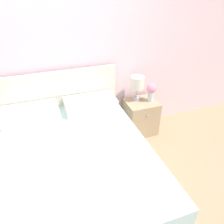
# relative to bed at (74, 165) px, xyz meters

# --- Properties ---
(ground_plane) EXTENTS (12.00, 12.00, 0.00)m
(ground_plane) POSITION_rel_bed_xyz_m (0.00, 0.92, -0.31)
(ground_plane) COLOR tan
(wall_back) EXTENTS (8.00, 0.06, 2.60)m
(wall_back) POSITION_rel_bed_xyz_m (0.00, 0.99, 0.99)
(wall_back) COLOR silver
(wall_back) RESTS_ON ground_plane
(bed) EXTENTS (1.58, 1.97, 1.06)m
(bed) POSITION_rel_bed_xyz_m (0.00, 0.00, 0.00)
(bed) COLOR white
(bed) RESTS_ON ground_plane
(nightstand) EXTENTS (0.45, 0.42, 0.52)m
(nightstand) POSITION_rel_bed_xyz_m (1.14, 0.70, -0.05)
(nightstand) COLOR tan
(nightstand) RESTS_ON ground_plane
(table_lamp) EXTENTS (0.19, 0.19, 0.36)m
(table_lamp) POSITION_rel_bed_xyz_m (1.08, 0.78, 0.47)
(table_lamp) COLOR #A8B2BC
(table_lamp) RESTS_ON nightstand
(flower_vase) EXTENTS (0.14, 0.14, 0.27)m
(flower_vase) POSITION_rel_bed_xyz_m (1.27, 0.69, 0.37)
(flower_vase) COLOR silver
(flower_vase) RESTS_ON nightstand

